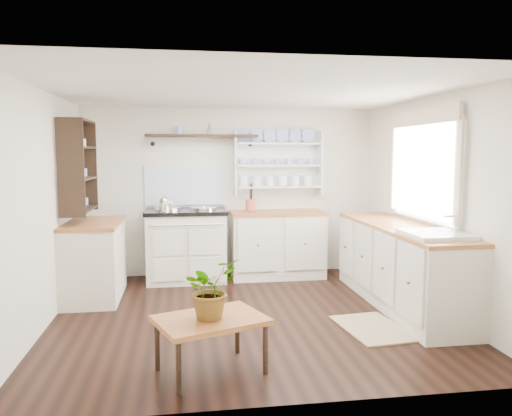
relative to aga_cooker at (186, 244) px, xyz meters
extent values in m
cube|color=black|center=(0.63, -1.57, -0.48)|extent=(4.00, 3.80, 0.01)
cube|color=silver|center=(0.63, 0.33, 0.67)|extent=(4.00, 0.02, 2.30)
cube|color=silver|center=(2.63, -1.57, 0.67)|extent=(0.02, 3.80, 2.30)
cube|color=silver|center=(-1.37, -1.57, 0.67)|extent=(0.02, 3.80, 2.30)
cube|color=white|center=(0.63, -1.57, 1.82)|extent=(4.00, 3.80, 0.01)
cube|color=white|center=(2.59, -1.42, 1.02)|extent=(0.04, 1.40, 1.00)
cube|color=white|center=(2.57, -1.42, 1.02)|extent=(0.02, 1.50, 1.10)
cube|color=beige|center=(2.55, -1.42, 1.60)|extent=(0.04, 1.55, 0.18)
cube|color=#EDE5CD|center=(0.00, 0.00, -0.03)|extent=(1.02, 0.66, 0.90)
cube|color=black|center=(0.00, 0.00, 0.44)|extent=(1.06, 0.70, 0.05)
cylinder|color=silver|center=(-0.23, 0.00, 0.48)|extent=(0.35, 0.35, 0.03)
cylinder|color=silver|center=(0.23, 0.00, 0.48)|extent=(0.35, 0.35, 0.03)
cylinder|color=silver|center=(0.00, -0.37, 0.31)|extent=(0.92, 0.02, 0.02)
cube|color=beige|center=(1.23, 0.03, -0.04)|extent=(1.25, 0.60, 0.88)
cube|color=brown|center=(1.23, 0.03, 0.40)|extent=(1.27, 0.63, 0.04)
cube|color=beige|center=(2.33, -1.47, -0.04)|extent=(0.60, 2.40, 0.88)
cube|color=brown|center=(2.33, -1.47, 0.40)|extent=(0.62, 2.43, 0.04)
cube|color=white|center=(2.33, -2.22, 0.32)|extent=(0.55, 0.60, 0.28)
cylinder|color=silver|center=(2.53, -2.22, 0.52)|extent=(0.02, 0.02, 0.22)
cube|color=beige|center=(-1.07, -0.67, -0.04)|extent=(0.60, 1.10, 0.88)
cube|color=brown|center=(-1.07, -0.67, 0.40)|extent=(0.62, 1.13, 0.04)
cube|color=white|center=(1.28, 0.31, 1.07)|extent=(1.20, 0.03, 0.90)
cube|color=white|center=(1.28, 0.22, 1.07)|extent=(1.20, 0.22, 0.02)
cylinder|color=navy|center=(1.28, 0.23, 1.34)|extent=(0.20, 0.02, 0.20)
cube|color=black|center=(0.23, 0.20, 1.44)|extent=(1.50, 0.24, 0.04)
cone|color=black|center=(-0.42, 0.27, 1.33)|extent=(0.06, 0.20, 0.06)
cone|color=black|center=(0.88, 0.27, 1.33)|extent=(0.06, 0.20, 0.06)
cube|color=black|center=(-1.21, -0.67, 1.07)|extent=(0.28, 0.80, 1.05)
cylinder|color=#AE5140|center=(0.87, 0.11, 0.50)|extent=(0.13, 0.13, 0.15)
cube|color=brown|center=(0.15, -2.88, -0.07)|extent=(0.95, 0.82, 0.04)
cylinder|color=black|center=(-0.09, -3.22, -0.29)|extent=(0.04, 0.04, 0.39)
cylinder|color=black|center=(-0.26, -2.78, -0.29)|extent=(0.04, 0.04, 0.39)
cylinder|color=black|center=(0.56, -2.98, -0.29)|extent=(0.04, 0.04, 0.39)
cylinder|color=black|center=(0.40, -2.54, -0.29)|extent=(0.04, 0.04, 0.39)
imported|color=#3F7233|center=(0.15, -2.88, 0.18)|extent=(0.54, 0.53, 0.46)
cube|color=#928055|center=(1.75, -2.16, -0.47)|extent=(0.64, 0.91, 0.02)
camera|label=1|loc=(-0.05, -6.59, 1.20)|focal=35.00mm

